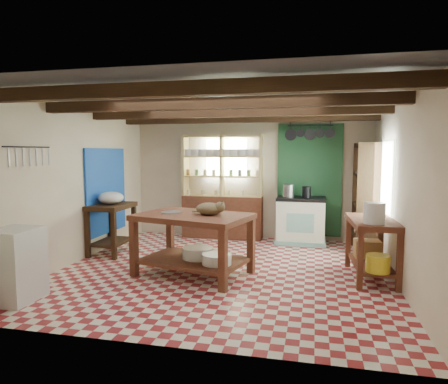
% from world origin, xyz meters
% --- Properties ---
extents(floor, '(5.00, 5.00, 0.02)m').
position_xyz_m(floor, '(0.00, 0.00, -0.01)').
color(floor, maroon).
rests_on(floor, ground).
extents(ceiling, '(5.00, 5.00, 0.02)m').
position_xyz_m(ceiling, '(0.00, 0.00, 2.60)').
color(ceiling, '#48484D').
rests_on(ceiling, wall_back).
extents(wall_back, '(5.00, 0.04, 2.60)m').
position_xyz_m(wall_back, '(0.00, 2.50, 1.30)').
color(wall_back, beige).
rests_on(wall_back, floor).
extents(wall_front, '(5.00, 0.04, 2.60)m').
position_xyz_m(wall_front, '(0.00, -2.50, 1.30)').
color(wall_front, beige).
rests_on(wall_front, floor).
extents(wall_left, '(0.04, 5.00, 2.60)m').
position_xyz_m(wall_left, '(-2.50, 0.00, 1.30)').
color(wall_left, beige).
rests_on(wall_left, floor).
extents(wall_right, '(0.04, 5.00, 2.60)m').
position_xyz_m(wall_right, '(2.50, 0.00, 1.30)').
color(wall_right, beige).
rests_on(wall_right, floor).
extents(ceiling_beams, '(5.00, 3.80, 0.15)m').
position_xyz_m(ceiling_beams, '(0.00, 0.00, 2.48)').
color(ceiling_beams, '#352112').
rests_on(ceiling_beams, ceiling).
extents(blue_wall_patch, '(0.04, 1.40, 1.60)m').
position_xyz_m(blue_wall_patch, '(-2.47, 0.90, 1.10)').
color(blue_wall_patch, '#184DB4').
rests_on(blue_wall_patch, wall_left).
extents(green_wall_patch, '(1.30, 0.04, 2.30)m').
position_xyz_m(green_wall_patch, '(1.25, 2.47, 1.25)').
color(green_wall_patch, '#1F4F2D').
rests_on(green_wall_patch, wall_back).
extents(window_back, '(0.90, 0.02, 0.80)m').
position_xyz_m(window_back, '(-0.50, 2.48, 1.70)').
color(window_back, silver).
rests_on(window_back, wall_back).
extents(window_right, '(0.02, 1.30, 1.20)m').
position_xyz_m(window_right, '(2.48, 1.00, 1.40)').
color(window_right, silver).
rests_on(window_right, wall_right).
extents(utensil_rail, '(0.06, 0.90, 0.28)m').
position_xyz_m(utensil_rail, '(-2.44, -1.20, 1.78)').
color(utensil_rail, black).
rests_on(utensil_rail, wall_left).
extents(pot_rack, '(0.86, 0.12, 0.36)m').
position_xyz_m(pot_rack, '(1.25, 2.05, 2.18)').
color(pot_rack, black).
rests_on(pot_rack, ceiling).
extents(shelving_unit, '(1.70, 0.34, 2.20)m').
position_xyz_m(shelving_unit, '(-0.55, 2.31, 1.10)').
color(shelving_unit, '#D5BB7B').
rests_on(shelving_unit, floor).
extents(tall_rack, '(0.40, 0.86, 2.00)m').
position_xyz_m(tall_rack, '(2.28, 1.80, 1.00)').
color(tall_rack, '#352112').
rests_on(tall_rack, floor).
extents(work_table, '(1.83, 1.44, 0.91)m').
position_xyz_m(work_table, '(-0.39, -0.30, 0.46)').
color(work_table, brown).
rests_on(work_table, floor).
extents(stove, '(0.96, 0.65, 0.93)m').
position_xyz_m(stove, '(1.10, 2.15, 0.47)').
color(stove, white).
rests_on(stove, floor).
extents(prep_table, '(0.61, 0.89, 0.90)m').
position_xyz_m(prep_table, '(-2.20, 0.57, 0.45)').
color(prep_table, '#352112').
rests_on(prep_table, floor).
extents(white_cabinet, '(0.51, 0.61, 0.90)m').
position_xyz_m(white_cabinet, '(-2.22, -1.79, 0.45)').
color(white_cabinet, silver).
rests_on(white_cabinet, floor).
extents(right_counter, '(0.68, 1.25, 0.87)m').
position_xyz_m(right_counter, '(2.18, 0.10, 0.43)').
color(right_counter, brown).
rests_on(right_counter, floor).
extents(cat, '(0.42, 0.33, 0.18)m').
position_xyz_m(cat, '(-0.14, -0.31, 1.01)').
color(cat, olive).
rests_on(cat, work_table).
extents(steel_tray, '(0.39, 0.39, 0.02)m').
position_xyz_m(steel_tray, '(-0.74, -0.26, 0.92)').
color(steel_tray, '#A6A5AC').
rests_on(steel_tray, work_table).
extents(basin_large, '(0.56, 0.56, 0.16)m').
position_xyz_m(basin_large, '(-0.33, -0.26, 0.32)').
color(basin_large, silver).
rests_on(basin_large, work_table).
extents(basin_small, '(0.51, 0.51, 0.15)m').
position_xyz_m(basin_small, '(0.02, -0.50, 0.32)').
color(basin_small, silver).
rests_on(basin_small, work_table).
extents(kettle_left, '(0.22, 0.22, 0.25)m').
position_xyz_m(kettle_left, '(0.85, 2.15, 1.05)').
color(kettle_left, '#A6A5AC').
rests_on(kettle_left, stove).
extents(kettle_right, '(0.18, 0.18, 0.22)m').
position_xyz_m(kettle_right, '(1.20, 2.15, 1.04)').
color(kettle_right, black).
rests_on(kettle_right, stove).
extents(enamel_bowl, '(0.45, 0.45, 0.23)m').
position_xyz_m(enamel_bowl, '(-2.20, 0.57, 1.01)').
color(enamel_bowl, silver).
rests_on(enamel_bowl, prep_table).
extents(white_bucket, '(0.30, 0.30, 0.29)m').
position_xyz_m(white_bucket, '(2.15, -0.25, 1.01)').
color(white_bucket, silver).
rests_on(white_bucket, right_counter).
extents(wicker_basket, '(0.39, 0.32, 0.26)m').
position_xyz_m(wicker_basket, '(2.16, 0.40, 0.36)').
color(wicker_basket, '#A77843').
rests_on(wicker_basket, right_counter).
extents(yellow_tub, '(0.33, 0.33, 0.23)m').
position_xyz_m(yellow_tub, '(2.21, -0.35, 0.35)').
color(yellow_tub, yellow).
rests_on(yellow_tub, right_counter).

